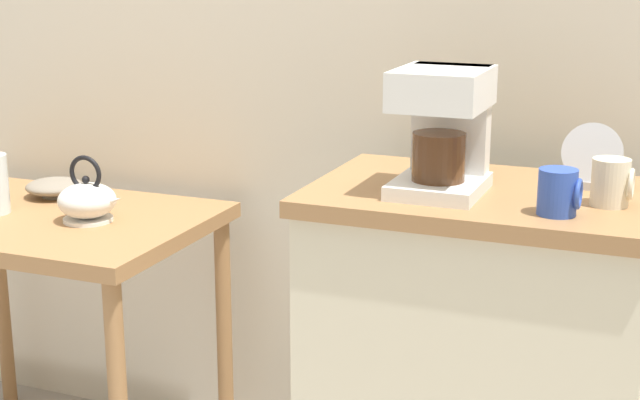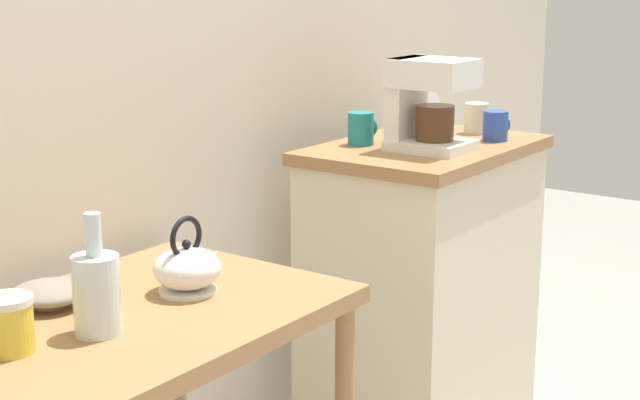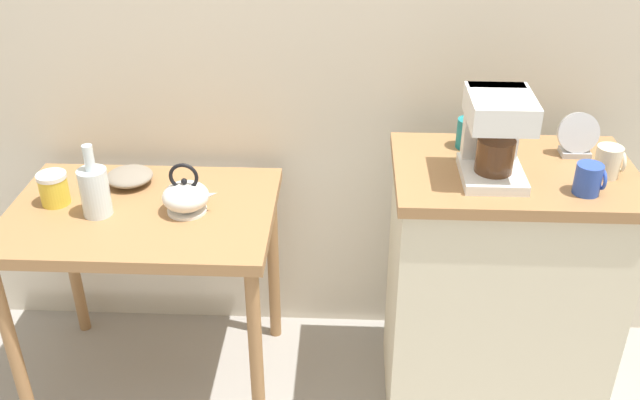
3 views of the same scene
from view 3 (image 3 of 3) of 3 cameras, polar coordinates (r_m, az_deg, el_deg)
The scene contains 12 objects.
ground_plane at distance 2.73m, azimuth 0.95°, elevation -14.18°, with size 8.00×8.00×0.00m, color gray.
wooden_table at distance 2.42m, azimuth -13.91°, elevation -2.59°, with size 0.86×0.61×0.73m.
kitchen_counter at distance 2.46m, azimuth 14.01°, elevation -6.96°, with size 0.73×0.50×0.91m.
bowl_stoneware at distance 2.51m, azimuth -15.04°, elevation 1.83°, with size 0.16×0.16×0.05m.
teakettle at distance 2.29m, azimuth -10.67°, elevation 0.28°, with size 0.18×0.15×0.17m.
glass_carafe_vase at distance 2.34m, azimuth -17.63°, elevation 0.75°, with size 0.09×0.09×0.24m.
canister_enamel at distance 2.46m, azimuth -20.58°, elevation 0.86°, with size 0.10×0.10×0.11m.
coffee_maker at distance 2.11m, azimuth 13.91°, elevation 5.36°, with size 0.18×0.22×0.26m.
mug_small_cream at distance 2.25m, azimuth 22.14°, elevation 2.87°, with size 0.08×0.08×0.09m.
mug_dark_teal at distance 2.32m, azimuth 11.89°, elevation 5.25°, with size 0.08×0.08×0.10m.
mug_blue at distance 2.13m, azimuth 20.76°, elevation 1.58°, with size 0.08×0.07×0.09m.
table_clock at distance 2.35m, azimuth 19.96°, elevation 4.75°, with size 0.13×0.06×0.14m.
Camera 3 is at (0.04, -1.96, 1.90)m, focal length 39.90 mm.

